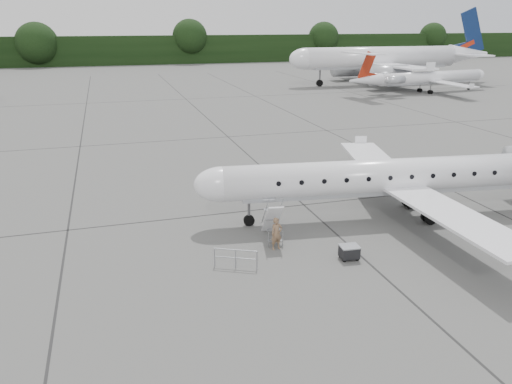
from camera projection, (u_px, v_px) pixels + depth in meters
name	position (u px, v px, depth m)	size (l,w,h in m)	color
ground	(409.00, 246.00, 27.95)	(320.00, 320.00, 0.00)	#5C5B59
treeline	(157.00, 50.00, 144.44)	(260.00, 4.00, 8.00)	black
main_regional_jet	(408.00, 159.00, 31.06)	(29.86, 21.50, 7.66)	white
airstair	(272.00, 220.00, 28.42)	(0.85, 2.27, 2.40)	white
passenger	(277.00, 234.00, 27.32)	(0.67, 0.44, 1.84)	brown
safety_railing	(236.00, 259.00, 25.34)	(2.20, 0.08, 1.00)	gray
baggage_cart	(349.00, 252.00, 26.30)	(0.95, 0.77, 0.82)	black
bg_narrowbody	(381.00, 47.00, 96.95)	(40.15, 28.91, 14.41)	white
bg_regional_right	(431.00, 71.00, 86.66)	(27.70, 19.94, 7.27)	white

